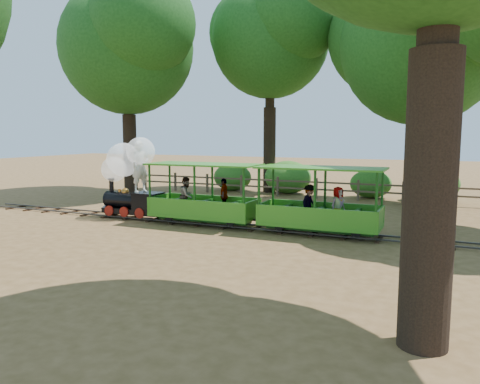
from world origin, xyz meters
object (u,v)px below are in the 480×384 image
at_px(carriage_rear, 320,209).
at_px(fence, 297,186).
at_px(carriage_front, 203,201).
at_px(locomotive, 129,171).

relative_size(carriage_rear, fence, 0.22).
xyz_separation_m(carriage_front, fence, (0.94, 8.01, -0.25)).
height_order(locomotive, carriage_front, locomotive).
bearing_deg(carriage_front, locomotive, 178.51).
bearing_deg(locomotive, fence, 62.45).
bearing_deg(carriage_rear, fence, 111.63).
xyz_separation_m(locomotive, fence, (4.14, 7.93, -1.17)).
relative_size(carriage_front, fence, 0.22).
bearing_deg(carriage_front, carriage_rear, 0.27).
bearing_deg(carriage_rear, carriage_front, -179.73).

